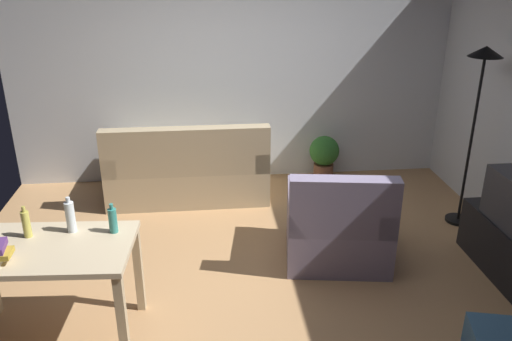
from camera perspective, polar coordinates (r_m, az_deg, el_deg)
name	(u,v)px	position (r m, az deg, el deg)	size (l,w,h in m)	color
ground_plane	(250,272)	(4.69, -0.61, -11.02)	(5.20, 4.40, 0.02)	tan
wall_rear	(233,68)	(6.22, -2.55, 11.10)	(5.20, 0.10, 2.70)	silver
couch	(188,172)	(5.94, -7.42, -0.19)	(1.78, 0.84, 0.92)	tan
torchiere_lamp	(480,88)	(5.41, 23.29, 8.25)	(0.32, 0.32, 1.81)	black
desk	(45,260)	(3.89, -22.12, -9.08)	(1.24, 0.77, 0.76)	#C6B28E
potted_plant	(324,155)	(6.37, 7.46, 1.65)	(0.36, 0.36, 0.57)	brown
armchair	(338,227)	(4.75, 8.95, -6.17)	(1.01, 0.96, 0.92)	gray
bottle_squat	(26,224)	(3.95, -23.84, -5.34)	(0.06, 0.06, 0.23)	#BCB24C
bottle_clear	(70,216)	(3.90, -19.64, -4.76)	(0.07, 0.07, 0.27)	silver
bottle_tall	(113,220)	(3.82, -15.39, -5.25)	(0.06, 0.06, 0.22)	teal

